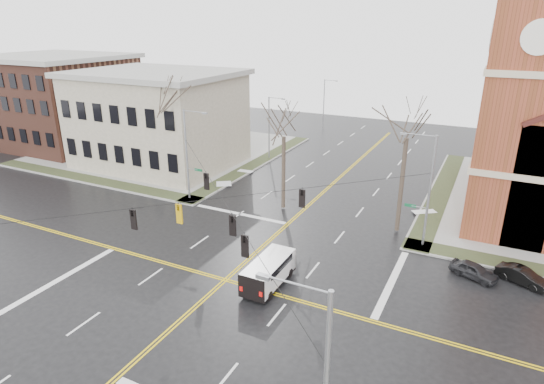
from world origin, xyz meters
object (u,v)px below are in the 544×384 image
at_px(signal_pole_ne, 427,188).
at_px(streetlight_north_a, 270,125).
at_px(streetlight_north_b, 325,102).
at_px(cargo_van, 270,269).
at_px(signal_pole_nw, 188,152).
at_px(tree_nw_near, 284,132).
at_px(parked_car_a, 474,270).
at_px(tree_ne, 407,132).
at_px(parked_car_b, 522,276).
at_px(tree_nw_far, 174,104).

xyz_separation_m(signal_pole_ne, streetlight_north_a, (-21.97, 16.50, -0.48)).
relative_size(streetlight_north_b, cargo_van, 1.61).
relative_size(signal_pole_nw, tree_nw_near, 0.86).
relative_size(parked_car_a, tree_ne, 0.27).
bearing_deg(streetlight_north_a, tree_nw_near, -58.85).
height_order(streetlight_north_b, parked_car_b, streetlight_north_b).
bearing_deg(signal_pole_ne, parked_car_b, -20.14).
bearing_deg(cargo_van, tree_nw_near, 111.38).
relative_size(cargo_van, tree_ne, 0.41).
bearing_deg(signal_pole_ne, tree_nw_far, 175.70).
distance_m(tree_nw_far, tree_nw_near, 12.35).
bearing_deg(parked_car_a, cargo_van, 140.99).
height_order(streetlight_north_a, cargo_van, streetlight_north_a).
xyz_separation_m(signal_pole_ne, tree_nw_far, (-25.46, 1.91, 4.25)).
bearing_deg(streetlight_north_b, cargo_van, -73.80).
xyz_separation_m(signal_pole_nw, tree_nw_near, (9.42, 2.02, 2.62)).
bearing_deg(streetlight_north_b, signal_pole_nw, -91.05).
relative_size(signal_pole_ne, cargo_van, 1.81).
bearing_deg(streetlight_north_a, cargo_van, -63.17).
bearing_deg(parked_car_a, tree_ne, 72.78).
bearing_deg(cargo_van, tree_nw_far, 144.07).
relative_size(cargo_van, tree_nw_far, 0.39).
distance_m(streetlight_north_a, parked_car_b, 35.14).
height_order(streetlight_north_b, parked_car_a, streetlight_north_b).
bearing_deg(streetlight_north_b, tree_ne, -60.43).
bearing_deg(tree_nw_near, parked_car_a, -17.09).
bearing_deg(streetlight_north_a, signal_pole_ne, -36.90).
xyz_separation_m(tree_nw_far, tree_ne, (23.18, -0.12, -0.42)).
height_order(streetlight_north_b, cargo_van, streetlight_north_b).
distance_m(signal_pole_ne, tree_ne, 4.81).
xyz_separation_m(signal_pole_ne, parked_car_b, (7.23, -2.65, -4.39)).
bearing_deg(tree_nw_far, cargo_van, -35.92).
height_order(streetlight_north_a, tree_nw_near, tree_nw_near).
bearing_deg(parked_car_a, streetlight_north_b, 54.46).
height_order(signal_pole_ne, signal_pole_nw, same).
bearing_deg(streetlight_north_a, parked_car_a, -37.16).
bearing_deg(tree_nw_near, streetlight_north_b, 104.24).
height_order(streetlight_north_a, tree_nw_far, tree_nw_far).
distance_m(parked_car_a, tree_nw_far, 31.33).
distance_m(signal_pole_ne, tree_nw_near, 13.63).
relative_size(cargo_van, parked_car_b, 1.46).
xyz_separation_m(signal_pole_nw, streetlight_north_b, (0.67, 36.50, -0.48)).
xyz_separation_m(tree_nw_near, tree_ne, (10.94, -0.23, 1.22)).
bearing_deg(streetlight_north_b, signal_pole_ne, -58.95).
distance_m(signal_pole_nw, parked_car_a, 27.39).
relative_size(streetlight_north_a, parked_car_b, 2.35).
relative_size(parked_car_b, tree_nw_far, 0.27).
bearing_deg(parked_car_a, streetlight_north_a, 74.00).
xyz_separation_m(parked_car_b, tree_ne, (-9.51, 4.44, 8.23)).
bearing_deg(signal_pole_nw, signal_pole_ne, 0.00).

